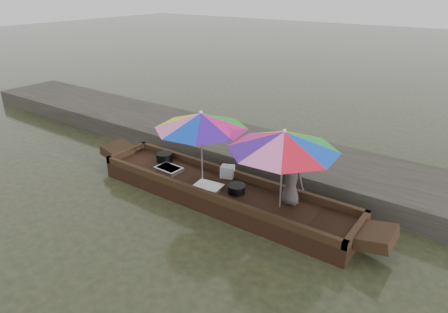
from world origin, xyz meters
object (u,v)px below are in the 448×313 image
Objects in this scene: tray_scallop at (208,186)px; charcoal_grill at (236,189)px; tray_crayfish at (169,169)px; umbrella_stern at (282,170)px; umbrella_bow at (202,147)px; vendor at (292,181)px; boat_hull at (221,194)px; cooking_pot at (164,157)px; supply_bag at (227,172)px.

tray_scallop is 0.61m from charcoal_grill.
tray_crayfish is 0.28× the size of umbrella_stern.
charcoal_grill is at bearing -1.55° from umbrella_bow.
vendor is 0.48× the size of umbrella_stern.
boat_hull is at bearing 180.00° from umbrella_stern.
cooking_pot is 0.20× the size of umbrella_bow.
tray_crayfish is at bearing -178.44° from umbrella_stern.
umbrella_bow is 0.95× the size of umbrella_stern.
umbrella_bow reaches higher than supply_bag.
umbrella_stern is (0.96, 0.02, 0.69)m from charcoal_grill.
charcoal_grill is (2.25, -0.29, -0.02)m from cooking_pot.
charcoal_grill is at bearing 10.46° from vendor.
umbrella_stern is at bearing 1.43° from charcoal_grill.
umbrella_stern reaches higher than tray_crayfish.
boat_hull is 0.57m from supply_bag.
umbrella_bow reaches higher than vendor.
cooking_pot is 0.39× the size of vendor.
cooking_pot is at bearing -3.82° from vendor.
tray_crayfish is at bearing -157.01° from supply_bag.
vendor is at bearing 14.28° from tray_scallop.
umbrella_bow is at bearing 148.54° from tray_scallop.
tray_scallop is 0.83m from umbrella_bow.
boat_hull is 5.97× the size of vendor.
cooking_pot is at bearing 164.69° from tray_scallop.
umbrella_stern is at bearing 0.00° from boat_hull.
supply_bag is at bearing 53.37° from umbrella_bow.
umbrella_bow is at bearing -126.63° from supply_bag.
vendor is at bearing 6.85° from umbrella_bow.
tray_crayfish reaches higher than tray_scallop.
vendor is 0.51× the size of umbrella_bow.
tray_scallop is at bearing -5.23° from tray_crayfish.
tray_crayfish is 2.85m from umbrella_stern.
vendor is at bearing 66.94° from umbrella_stern.
tray_scallop is 1.67× the size of charcoal_grill.
boat_hull is 20.54× the size of supply_bag.
umbrella_stern is (1.55, 0.19, 0.74)m from tray_scallop.
vendor reaches higher than boat_hull.
tray_scallop is at bearing -164.65° from charcoal_grill.
umbrella_stern is at bearing 0.00° from umbrella_bow.
supply_bag is (1.24, 0.52, 0.09)m from tray_crayfish.
charcoal_grill is at bearing 1.62° from tray_crayfish.
vendor is (1.62, -0.22, 0.35)m from supply_bag.
tray_crayfish is at bearing -176.93° from boat_hull.
umbrella_stern reaches higher than tray_scallop.
cooking_pot is 3.33m from vendor.
supply_bag is at bearing 109.41° from boat_hull.
vendor is (1.06, 0.26, 0.40)m from charcoal_grill.
umbrella_bow is at bearing 180.00° from umbrella_stern.
umbrella_bow is at bearing 180.00° from boat_hull.
tray_crayfish is at bearing 2.97° from vendor.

